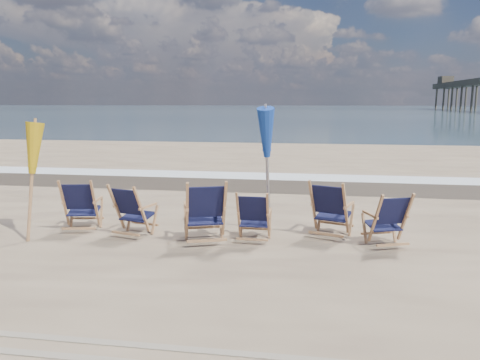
{
  "coord_description": "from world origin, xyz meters",
  "views": [
    {
      "loc": [
        1.34,
        -6.18,
        2.34
      ],
      "look_at": [
        0.0,
        2.2,
        0.9
      ],
      "focal_mm": 35.0,
      "sensor_mm": 36.0,
      "label": 1
    }
  ],
  "objects_px": {
    "beach_chair_4": "(345,211)",
    "umbrella_blue": "(268,136)",
    "beach_chair_2": "(224,212)",
    "umbrella_yellow": "(29,154)",
    "beach_chair_5": "(406,219)",
    "beach_chair_0": "(95,205)",
    "beach_chair_1": "(142,212)",
    "beach_chair_3": "(268,218)"
  },
  "relations": [
    {
      "from": "beach_chair_4",
      "to": "umbrella_blue",
      "type": "relative_size",
      "value": 0.45
    },
    {
      "from": "beach_chair_2",
      "to": "umbrella_yellow",
      "type": "bearing_deg",
      "value": -14.21
    },
    {
      "from": "beach_chair_5",
      "to": "umbrella_yellow",
      "type": "bearing_deg",
      "value": -14.6
    },
    {
      "from": "umbrella_yellow",
      "to": "umbrella_blue",
      "type": "distance_m",
      "value": 4.01
    },
    {
      "from": "beach_chair_0",
      "to": "beach_chair_5",
      "type": "distance_m",
      "value": 5.33
    },
    {
      "from": "umbrella_blue",
      "to": "beach_chair_5",
      "type": "bearing_deg",
      "value": -11.21
    },
    {
      "from": "beach_chair_2",
      "to": "umbrella_blue",
      "type": "height_order",
      "value": "umbrella_blue"
    },
    {
      "from": "beach_chair_1",
      "to": "beach_chair_5",
      "type": "height_order",
      "value": "beach_chair_1"
    },
    {
      "from": "beach_chair_1",
      "to": "beach_chair_3",
      "type": "height_order",
      "value": "beach_chair_1"
    },
    {
      "from": "beach_chair_3",
      "to": "umbrella_yellow",
      "type": "height_order",
      "value": "umbrella_yellow"
    },
    {
      "from": "beach_chair_5",
      "to": "umbrella_yellow",
      "type": "relative_size",
      "value": 0.47
    },
    {
      "from": "beach_chair_0",
      "to": "beach_chair_1",
      "type": "distance_m",
      "value": 1.02
    },
    {
      "from": "beach_chair_0",
      "to": "beach_chair_1",
      "type": "xyz_separation_m",
      "value": [
        0.98,
        -0.29,
        -0.02
      ]
    },
    {
      "from": "beach_chair_3",
      "to": "beach_chair_5",
      "type": "height_order",
      "value": "beach_chair_5"
    },
    {
      "from": "beach_chair_0",
      "to": "beach_chair_3",
      "type": "height_order",
      "value": "beach_chair_0"
    },
    {
      "from": "beach_chair_5",
      "to": "umbrella_blue",
      "type": "bearing_deg",
      "value": -30.98
    },
    {
      "from": "beach_chair_0",
      "to": "umbrella_yellow",
      "type": "height_order",
      "value": "umbrella_yellow"
    },
    {
      "from": "beach_chair_3",
      "to": "beach_chair_5",
      "type": "bearing_deg",
      "value": -175.94
    },
    {
      "from": "beach_chair_3",
      "to": "beach_chair_2",
      "type": "bearing_deg",
      "value": 10.5
    },
    {
      "from": "beach_chair_1",
      "to": "umbrella_blue",
      "type": "bearing_deg",
      "value": -147.66
    },
    {
      "from": "beach_chair_3",
      "to": "beach_chair_4",
      "type": "bearing_deg",
      "value": -163.34
    },
    {
      "from": "beach_chair_5",
      "to": "umbrella_blue",
      "type": "height_order",
      "value": "umbrella_blue"
    },
    {
      "from": "beach_chair_2",
      "to": "beach_chair_4",
      "type": "xyz_separation_m",
      "value": [
        1.97,
        0.49,
        -0.03
      ]
    },
    {
      "from": "beach_chair_0",
      "to": "beach_chair_5",
      "type": "height_order",
      "value": "beach_chair_0"
    },
    {
      "from": "beach_chair_0",
      "to": "beach_chair_4",
      "type": "bearing_deg",
      "value": 170.83
    },
    {
      "from": "beach_chair_3",
      "to": "umbrella_yellow",
      "type": "relative_size",
      "value": 0.45
    },
    {
      "from": "beach_chair_4",
      "to": "umbrella_blue",
      "type": "distance_m",
      "value": 1.83
    },
    {
      "from": "beach_chair_2",
      "to": "beach_chair_4",
      "type": "height_order",
      "value": "beach_chair_2"
    },
    {
      "from": "beach_chair_2",
      "to": "beach_chair_4",
      "type": "distance_m",
      "value": 2.03
    },
    {
      "from": "beach_chair_0",
      "to": "beach_chair_2",
      "type": "distance_m",
      "value": 2.45
    },
    {
      "from": "beach_chair_0",
      "to": "beach_chair_3",
      "type": "bearing_deg",
      "value": 164.93
    },
    {
      "from": "beach_chair_3",
      "to": "umbrella_yellow",
      "type": "distance_m",
      "value": 4.1
    },
    {
      "from": "beach_chair_0",
      "to": "umbrella_blue",
      "type": "distance_m",
      "value": 3.33
    },
    {
      "from": "umbrella_yellow",
      "to": "umbrella_blue",
      "type": "relative_size",
      "value": 0.87
    },
    {
      "from": "beach_chair_2",
      "to": "beach_chair_0",
      "type": "bearing_deg",
      "value": -27.12
    },
    {
      "from": "beach_chair_1",
      "to": "beach_chair_5",
      "type": "bearing_deg",
      "value": -162.62
    },
    {
      "from": "beach_chair_4",
      "to": "beach_chair_5",
      "type": "bearing_deg",
      "value": -174.44
    },
    {
      "from": "beach_chair_0",
      "to": "umbrella_blue",
      "type": "height_order",
      "value": "umbrella_blue"
    },
    {
      "from": "beach_chair_4",
      "to": "umbrella_blue",
      "type": "bearing_deg",
      "value": 10.05
    },
    {
      "from": "beach_chair_5",
      "to": "beach_chair_3",
      "type": "bearing_deg",
      "value": -16.12
    },
    {
      "from": "beach_chair_0",
      "to": "beach_chair_5",
      "type": "relative_size",
      "value": 1.06
    },
    {
      "from": "beach_chair_1",
      "to": "beach_chair_3",
      "type": "relative_size",
      "value": 1.07
    }
  ]
}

